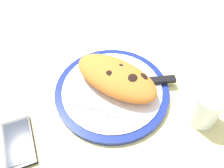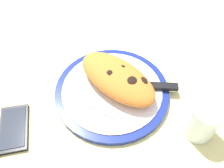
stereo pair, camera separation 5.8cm
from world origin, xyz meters
The scene contains 7 objects.
ground_plane centered at (0.00, 0.00, -1.50)cm, with size 150.00×150.00×3.00cm, color #E5D684.
plate centered at (0.00, 0.00, 0.87)cm, with size 30.24×30.24×1.81cm.
calzone centered at (0.60, 1.83, 4.69)cm, with size 25.54×17.98×5.67cm.
fork centered at (-1.45, -7.08, 2.01)cm, with size 15.07×2.33×0.40cm.
knife centered at (8.25, 4.44, 2.31)cm, with size 21.72×10.23×1.20cm.
smartphone centered at (-16.57, -19.81, 0.56)cm, with size 12.65×13.78×1.16cm.
water_glass centered at (23.16, -1.53, 4.08)cm, with size 6.90×6.90×9.45cm.
Camera 1 is at (9.86, -34.37, 49.66)cm, focal length 36.35 mm.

